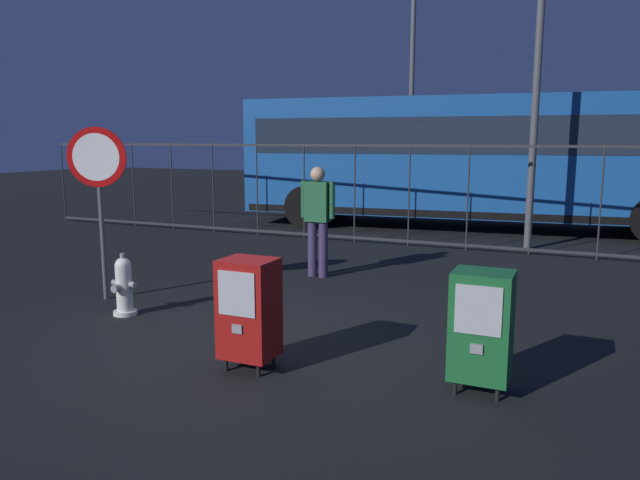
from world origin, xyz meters
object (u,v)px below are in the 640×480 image
(newspaper_box_primary, at_px, (249,308))
(bus_near, at_px, (473,155))
(street_light_near_left, at_px, (412,63))
(fire_hydrant, at_px, (124,286))
(street_light_far_left, at_px, (539,36))
(newspaper_box_secondary, at_px, (481,325))
(pedestrian, at_px, (318,215))
(stop_sign, at_px, (98,177))

(newspaper_box_primary, distance_m, bus_near, 9.87)
(bus_near, relative_size, street_light_near_left, 1.48)
(fire_hydrant, distance_m, street_light_near_left, 12.04)
(fire_hydrant, relative_size, street_light_far_left, 0.11)
(newspaper_box_secondary, height_order, pedestrian, pedestrian)
(fire_hydrant, relative_size, pedestrian, 0.45)
(fire_hydrant, xyz_separation_m, bus_near, (2.49, 8.92, 1.36))
(newspaper_box_secondary, distance_m, street_light_near_left, 13.11)
(bus_near, relative_size, street_light_far_left, 1.59)
(newspaper_box_primary, distance_m, street_light_far_left, 8.33)
(stop_sign, bearing_deg, newspaper_box_secondary, -11.44)
(street_light_far_left, bearing_deg, newspaper_box_secondary, -87.95)
(newspaper_box_primary, distance_m, street_light_near_left, 12.96)
(fire_hydrant, distance_m, pedestrian, 3.13)
(pedestrian, bearing_deg, newspaper_box_secondary, -48.44)
(newspaper_box_primary, height_order, street_light_near_left, street_light_near_left)
(fire_hydrant, bearing_deg, street_light_near_left, 88.53)
(newspaper_box_secondary, xyz_separation_m, stop_sign, (-4.98, 1.01, 1.03))
(pedestrian, bearing_deg, newspaper_box_primary, -75.34)
(newspaper_box_primary, relative_size, street_light_near_left, 0.14)
(stop_sign, relative_size, street_light_far_left, 0.33)
(bus_near, bearing_deg, fire_hydrant, -111.19)
(pedestrian, xyz_separation_m, street_light_far_left, (2.71, 3.76, 2.97))
(newspaper_box_primary, bearing_deg, newspaper_box_secondary, 9.37)
(newspaper_box_primary, bearing_deg, stop_sign, 155.79)
(fire_hydrant, xyz_separation_m, newspaper_box_primary, (2.24, -0.88, 0.22))
(bus_near, xyz_separation_m, street_light_far_left, (1.50, -2.37, 2.20))
(newspaper_box_primary, relative_size, street_light_far_left, 0.15)
(fire_hydrant, distance_m, newspaper_box_secondary, 4.28)
(fire_hydrant, distance_m, bus_near, 9.36)
(newspaper_box_primary, relative_size, bus_near, 0.10)
(newspaper_box_secondary, relative_size, bus_near, 0.10)
(street_light_far_left, bearing_deg, fire_hydrant, -121.35)
(newspaper_box_primary, bearing_deg, bus_near, 88.55)
(fire_hydrant, height_order, stop_sign, stop_sign)
(fire_hydrant, height_order, street_light_near_left, street_light_near_left)
(newspaper_box_secondary, xyz_separation_m, bus_near, (-1.75, 9.47, 1.14))
(stop_sign, xyz_separation_m, street_light_far_left, (4.72, 6.09, 2.31))
(stop_sign, height_order, pedestrian, stop_sign)
(newspaper_box_secondary, xyz_separation_m, street_light_far_left, (-0.25, 7.10, 3.34))
(bus_near, distance_m, street_light_far_left, 3.57)
(fire_hydrant, bearing_deg, stop_sign, 148.31)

